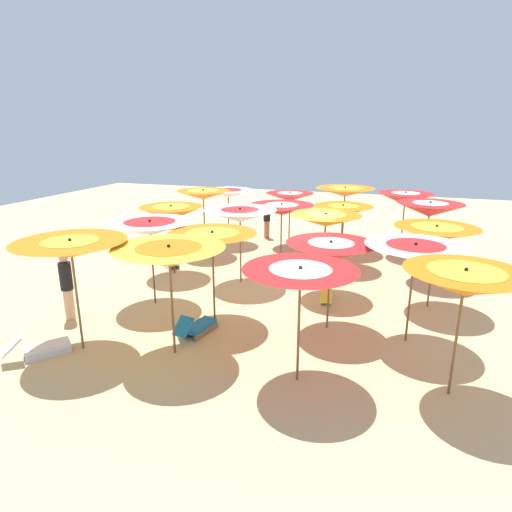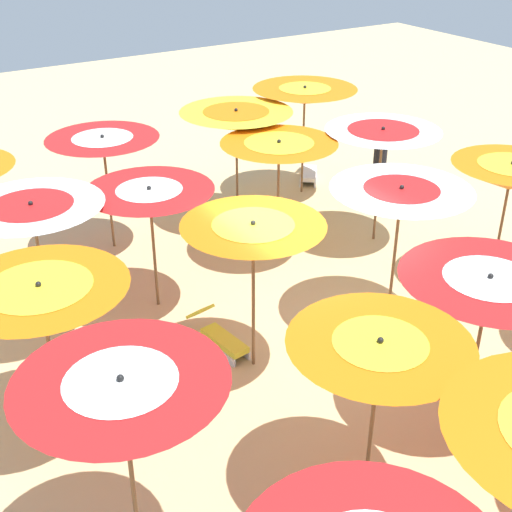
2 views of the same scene
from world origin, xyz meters
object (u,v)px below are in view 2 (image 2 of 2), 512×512
Objects in this scene: beach_umbrella_1 at (33,215)px; beach_umbrella_3 at (123,398)px; beach_umbrella_5 at (103,147)px; lounger_0 at (257,226)px; beach_umbrella_15 at (305,96)px; beach_umbrella_2 at (41,298)px; beach_umbrella_6 at (150,201)px; lounger_3 at (309,171)px; beach_umbrella_16 at (382,139)px; beach_umbrella_13 at (488,290)px; lounger_2 at (220,336)px; beach_umbrella_11 at (279,152)px; beach_umbrella_8 at (379,354)px; beach_umbrella_10 at (236,120)px; beach_umbrella_17 at (511,176)px; beach_umbrella_12 at (400,200)px; beachgoer_0 at (380,159)px; beach_umbrella_7 at (253,235)px.

beach_umbrella_1 is 0.93× the size of beach_umbrella_3.
lounger_0 is (1.12, 2.64, -1.86)m from beach_umbrella_5.
beach_umbrella_2 is at bearing -56.44° from beach_umbrella_15.
lounger_3 is (-3.24, 5.52, -1.73)m from beach_umbrella_6.
lounger_0 is (-1.37, -1.94, -1.91)m from beach_umbrella_16.
beach_umbrella_13 is 7.82m from beach_umbrella_15.
lounger_0 is at bearing 132.10° from lounger_2.
lounger_3 is (-2.79, 2.77, -1.86)m from beach_umbrella_11.
lounger_2 is at bearing 138.16° from beach_umbrella_3.
beach_umbrella_13 is at bearing 61.89° from beach_umbrella_2.
beach_umbrella_10 is at bearing 160.77° from beach_umbrella_8.
beach_umbrella_15 is 2.76m from beach_umbrella_16.
beach_umbrella_17 is (2.42, 0.72, -0.09)m from beach_umbrella_16.
beach_umbrella_1 is 1.81× the size of lounger_0.
beach_umbrella_6 is at bearing -127.60° from beach_umbrella_12.
beach_umbrella_11 is at bearing 7.74° from lounger_0.
beach_umbrella_12 is 1.37× the size of beachgoer_0.
lounger_2 is (1.76, 2.10, -1.88)m from beach_umbrella_1.
lounger_0 is at bearing -145.02° from beach_umbrella_17.
beach_umbrella_13 is at bearing 17.28° from lounger_3.
beach_umbrella_15 is at bearing 135.08° from beach_umbrella_3.
beach_umbrella_13 is (-0.33, 2.06, -0.03)m from beach_umbrella_8.
beach_umbrella_17 is (0.20, 4.97, -0.13)m from beach_umbrella_7.
beach_umbrella_13 is at bearing 38.37° from beach_umbrella_7.
lounger_2 is (1.66, 0.29, -1.73)m from beach_umbrella_6.
beach_umbrella_2 is 0.95× the size of beach_umbrella_7.
beach_umbrella_16 reaches higher than beach_umbrella_1.
beach_umbrella_11 reaches higher than lounger_0.
beach_umbrella_8 is 8.87m from beachgoer_0.
lounger_2 is 7.17m from lounger_3.
lounger_0 is 3.49m from beachgoer_0.
beach_umbrella_3 is 10.58m from beachgoer_0.
beach_umbrella_2 is 0.96× the size of beach_umbrella_16.
beach_umbrella_16 is at bearing 153.42° from beach_umbrella_13.
beach_umbrella_5 is 2.75m from beach_umbrella_10.
beach_umbrella_5 is at bearing -86.90° from beach_umbrella_15.
beach_umbrella_10 is at bearing -146.93° from beachgoer_0.
beach_umbrella_8 is at bearing -41.37° from beach_umbrella_16.
beach_umbrella_1 is 4.57m from beach_umbrella_11.
beach_umbrella_1 is at bearing -40.43° from beach_umbrella_5.
beach_umbrella_3 is 7.43m from beach_umbrella_5.
beach_umbrella_15 is at bearing 102.78° from beach_umbrella_10.
beach_umbrella_15 is at bearing 149.54° from beach_umbrella_8.
lounger_2 is (4.09, 0.12, -1.87)m from beach_umbrella_5.
beach_umbrella_7 is 3.11m from beach_umbrella_13.
lounger_3 reaches higher than lounger_2.
beach_umbrella_10 is at bearing 138.54° from lounger_2.
beach_umbrella_11 is at bearing -5.09° from beach_umbrella_10.
beach_umbrella_17 is at bearing 38.02° from lounger_3.
beach_umbrella_1 is at bearing -93.42° from beach_umbrella_6.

